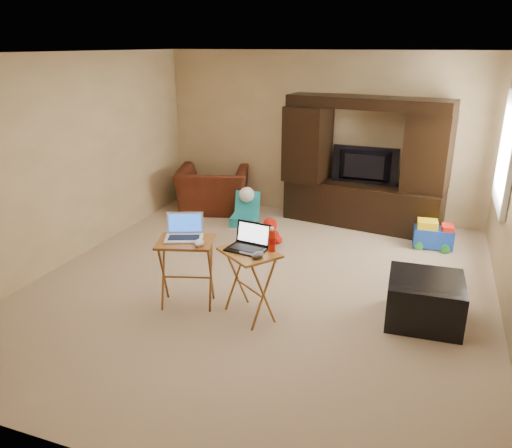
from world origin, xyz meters
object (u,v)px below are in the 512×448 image
at_px(entertainment_center, 365,163).
at_px(ottoman, 425,300).
at_px(mouse_left, 199,243).
at_px(laptop_right, 246,238).
at_px(mouse_right, 258,255).
at_px(push_toy, 434,234).
at_px(child_rocker, 244,209).
at_px(water_bottle, 272,241).
at_px(laptop_left, 183,228).
at_px(television, 364,167).
at_px(recliner, 213,190).
at_px(tray_table_left, 187,273).
at_px(plush_toy, 270,232).
at_px(tray_table_right, 250,284).

xyz_separation_m(entertainment_center, ottoman, (1.02, -2.60, -0.72)).
bearing_deg(mouse_left, laptop_right, 11.62).
bearing_deg(mouse_right, push_toy, 59.64).
xyz_separation_m(child_rocker, laptop_right, (0.99, -2.45, 0.57)).
bearing_deg(water_bottle, ottoman, 16.32).
distance_m(laptop_left, mouse_left, 0.26).
bearing_deg(ottoman, laptop_left, -168.60).
xyz_separation_m(child_rocker, ottoman, (2.67, -1.97, -0.02)).
height_order(laptop_left, water_bottle, laptop_left).
distance_m(television, recliner, 2.42).
bearing_deg(laptop_right, tray_table_left, -169.98).
bearing_deg(push_toy, water_bottle, -125.95).
xyz_separation_m(tray_table_left, water_bottle, (0.89, 0.08, 0.45)).
xyz_separation_m(push_toy, ottoman, (-0.03, -2.01, 0.03)).
bearing_deg(recliner, ottoman, 127.97).
distance_m(child_rocker, push_toy, 2.70).
bearing_deg(recliner, water_bottle, 107.96).
xyz_separation_m(entertainment_center, mouse_left, (-1.11, -3.17, -0.19)).
relative_size(plush_toy, tray_table_right, 0.59).
distance_m(push_toy, laptop_left, 3.51).
xyz_separation_m(television, tray_table_right, (-0.61, -3.06, -0.55)).
xyz_separation_m(push_toy, mouse_right, (-1.54, -2.63, 0.54)).
relative_size(television, laptop_left, 2.54).
bearing_deg(tray_table_right, laptop_left, -146.24).
xyz_separation_m(laptop_right, mouse_left, (-0.46, -0.09, -0.07)).
bearing_deg(tray_table_left, tray_table_right, -16.10).
distance_m(push_toy, laptop_right, 3.09).
distance_m(tray_table_right, water_bottle, 0.51).
height_order(entertainment_center, water_bottle, entertainment_center).
height_order(plush_toy, laptop_right, laptop_right).
height_order(television, recliner, television).
distance_m(ottoman, mouse_left, 2.27).
relative_size(television, tray_table_left, 1.33).
relative_size(television, recliner, 0.88).
relative_size(push_toy, mouse_left, 3.51).
bearing_deg(tray_table_left, television, 50.51).
relative_size(tray_table_right, mouse_right, 4.92).
height_order(child_rocker, mouse_right, mouse_right).
distance_m(entertainment_center, ottoman, 2.88).
bearing_deg(tray_table_right, mouse_right, -6.88).
xyz_separation_m(entertainment_center, recliner, (-2.36, -0.16, -0.59)).
bearing_deg(push_toy, tray_table_left, -137.94).
relative_size(laptop_left, laptop_right, 1.02).
distance_m(entertainment_center, laptop_right, 3.15).
bearing_deg(mouse_left, entertainment_center, 70.70).
distance_m(recliner, mouse_left, 3.28).
height_order(ottoman, laptop_right, laptop_right).
height_order(mouse_right, water_bottle, water_bottle).
bearing_deg(ottoman, mouse_left, -164.93).
bearing_deg(mouse_left, mouse_right, -4.18).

